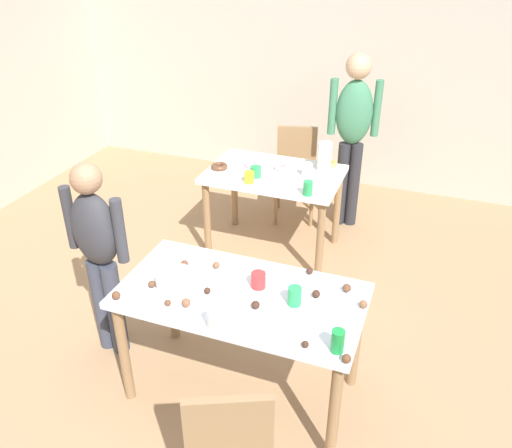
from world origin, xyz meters
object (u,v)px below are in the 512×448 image
object	(u,v)px
pitcher_far	(325,157)
dining_table_far	(274,184)
chair_near_table	(229,439)
soda_can	(338,341)
person_adult_far	(353,127)
mixing_bowl	(175,281)
chair_far_table	(296,167)
person_girl_near	(98,247)
dining_table_near	(241,307)

from	to	relation	value
pitcher_far	dining_table_far	bearing A→B (deg)	-155.33
chair_near_table	soda_can	xyz separation A→B (m)	(0.37, 0.46, 0.31)
person_adult_far	mixing_bowl	distance (m)	2.45
chair_near_table	soda_can	bearing A→B (deg)	51.06
person_adult_far	pitcher_far	size ratio (longest dim) A/B	6.53
dining_table_far	chair_near_table	size ratio (longest dim) A/B	1.27
chair_far_table	pitcher_far	size ratio (longest dim) A/B	3.52
dining_table_far	mixing_bowl	xyz separation A→B (m)	(-0.01, -1.69, 0.16)
dining_table_far	pitcher_far	bearing A→B (deg)	24.67
person_girl_near	chair_far_table	bearing A→B (deg)	75.39
mixing_bowl	chair_near_table	bearing A→B (deg)	-47.36
dining_table_near	chair_far_table	distance (m)	2.37
person_adult_far	mixing_bowl	size ratio (longest dim) A/B	7.56
person_girl_near	pitcher_far	distance (m)	2.00
soda_can	dining_table_far	bearing A→B (deg)	116.92
dining_table_far	mixing_bowl	distance (m)	1.70
mixing_bowl	person_girl_near	bearing A→B (deg)	167.99
dining_table_near	soda_can	xyz separation A→B (m)	(0.60, -0.26, 0.16)
dining_table_near	chair_near_table	distance (m)	0.77
chair_near_table	chair_far_table	distance (m)	3.12
chair_far_table	mixing_bowl	size ratio (longest dim) A/B	4.07
person_girl_near	dining_table_far	bearing A→B (deg)	68.59
chair_far_table	dining_table_far	bearing A→B (deg)	-88.51
dining_table_near	person_girl_near	distance (m)	0.98
pitcher_far	chair_near_table	bearing A→B (deg)	-85.34
chair_near_table	soda_can	distance (m)	0.67
dining_table_near	soda_can	bearing A→B (deg)	-23.44
person_girl_near	mixing_bowl	distance (m)	0.61
pitcher_far	chair_far_table	bearing A→B (deg)	125.98
chair_near_table	chair_far_table	world-z (taller)	same
chair_near_table	mixing_bowl	size ratio (longest dim) A/B	4.07
chair_far_table	pitcher_far	distance (m)	0.77
chair_near_table	person_adult_far	bearing A→B (deg)	91.60
pitcher_far	dining_table_near	bearing A→B (deg)	-90.80
dining_table_near	mixing_bowl	size ratio (longest dim) A/B	6.42
chair_near_table	soda_can	world-z (taller)	soda_can
dining_table_far	soda_can	world-z (taller)	soda_can
dining_table_near	mixing_bowl	distance (m)	0.40
chair_far_table	mixing_bowl	bearing A→B (deg)	-89.88
dining_table_near	pitcher_far	xyz separation A→B (m)	(0.02, 1.79, 0.22)
chair_near_table	person_girl_near	xyz separation A→B (m)	(-1.20, 0.77, 0.31)
chair_far_table	pitcher_far	xyz separation A→B (m)	(0.40, -0.54, 0.38)
dining_table_far	person_adult_far	xyz separation A→B (m)	(0.50, 0.70, 0.34)
mixing_bowl	soda_can	distance (m)	0.99
chair_far_table	soda_can	distance (m)	2.79
dining_table_near	mixing_bowl	xyz separation A→B (m)	(-0.37, -0.08, 0.14)
dining_table_far	soda_can	size ratio (longest dim) A/B	9.04
dining_table_far	person_adult_far	world-z (taller)	person_adult_far
chair_far_table	soda_can	bearing A→B (deg)	-69.46
dining_table_near	mixing_bowl	world-z (taller)	mixing_bowl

